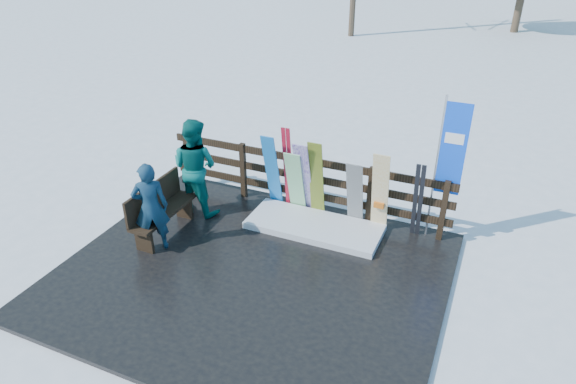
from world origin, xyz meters
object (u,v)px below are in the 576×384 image
at_px(snowboard_0, 272,172).
at_px(snowboard_4, 355,195).
at_px(snowboard_2, 316,180).
at_px(snowboard_3, 304,179).
at_px(rental_flag, 449,155).
at_px(bench, 160,208).
at_px(snowboard_1, 295,183).
at_px(person_front, 151,207).
at_px(snowboard_5, 380,193).
at_px(person_back, 195,167).

height_order(snowboard_0, snowboard_4, snowboard_0).
relative_size(snowboard_2, snowboard_4, 1.18).
distance_m(snowboard_3, rental_flag, 2.59).
bearing_deg(snowboard_0, bench, -132.65).
height_order(snowboard_1, person_front, person_front).
distance_m(snowboard_4, person_front, 3.54).
xyz_separation_m(snowboard_5, person_back, (-3.36, -0.64, 0.15)).
height_order(snowboard_5, person_back, person_back).
relative_size(snowboard_4, person_front, 0.86).
distance_m(rental_flag, person_front, 4.99).
relative_size(snowboard_0, person_front, 1.02).
bearing_deg(person_front, snowboard_3, -169.66).
bearing_deg(snowboard_1, bench, -140.65).
xyz_separation_m(snowboard_3, person_front, (-1.93, -2.01, 0.03)).
distance_m(bench, snowboard_2, 2.84).
xyz_separation_m(snowboard_1, person_back, (-1.75, -0.64, 0.27)).
xyz_separation_m(snowboard_1, snowboard_3, (0.17, 0.00, 0.11)).
distance_m(bench, snowboard_0, 2.17).
distance_m(bench, snowboard_1, 2.50).
bearing_deg(snowboard_2, snowboard_1, 180.00).
bearing_deg(person_back, snowboard_2, -160.09).
xyz_separation_m(person_front, person_back, (0.01, 1.36, 0.14)).
bearing_deg(snowboard_1, person_back, -159.89).
height_order(snowboard_2, person_back, person_back).
distance_m(snowboard_0, person_back, 1.44).
relative_size(rental_flag, person_front, 1.63).
relative_size(snowboard_1, snowboard_5, 0.86).
bearing_deg(bench, snowboard_1, 39.35).
bearing_deg(person_front, snowboard_0, -158.48).
relative_size(snowboard_1, snowboard_3, 0.85).
relative_size(bench, snowboard_2, 0.92).
bearing_deg(snowboard_2, person_front, -137.36).
bearing_deg(bench, snowboard_3, 37.00).
xyz_separation_m(bench, person_back, (0.17, 0.94, 0.42)).
bearing_deg(snowboard_2, snowboard_0, 180.00).
relative_size(snowboard_2, person_back, 0.87).
bearing_deg(snowboard_0, person_back, -153.40).
distance_m(bench, rental_flag, 5.02).
xyz_separation_m(snowboard_0, person_front, (-1.29, -2.01, 0.01)).
bearing_deg(person_front, snowboard_2, -173.12).
bearing_deg(bench, snowboard_0, 47.35).
distance_m(bench, snowboard_4, 3.46).
bearing_deg(rental_flag, snowboard_5, -164.99).
distance_m(snowboard_5, person_back, 3.42).
xyz_separation_m(snowboard_1, snowboard_2, (0.42, 0.00, 0.13)).
bearing_deg(snowboard_2, rental_flag, 7.02).
bearing_deg(bench, snowboard_5, 24.11).
xyz_separation_m(snowboard_0, snowboard_3, (0.64, 0.00, -0.02)).
distance_m(snowboard_0, rental_flag, 3.20).
xyz_separation_m(snowboard_2, snowboard_5, (1.19, -0.00, -0.01)).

